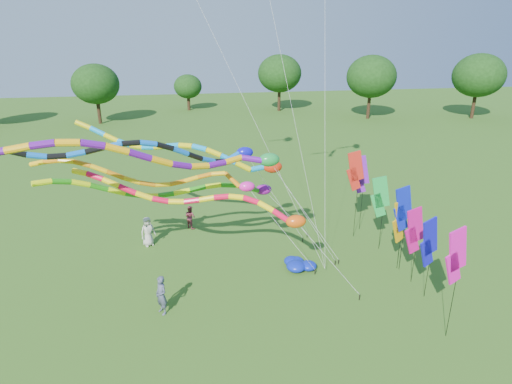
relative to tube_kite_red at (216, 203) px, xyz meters
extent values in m
plane|color=#295C18|center=(3.14, -3.86, -4.47)|extent=(160.00, 160.00, 0.00)
cylinder|color=#382314|center=(37.81, 34.45, -3.34)|extent=(0.50, 0.50, 2.26)
ellipsoid|color=black|center=(37.81, 34.45, -0.39)|extent=(4.76, 4.76, 4.05)
cylinder|color=#382314|center=(28.26, 45.14, -3.08)|extent=(0.50, 0.50, 2.77)
ellipsoid|color=black|center=(28.26, 45.14, 0.53)|extent=(5.84, 5.84, 4.96)
cylinder|color=#382314|center=(15.04, 51.47, -2.67)|extent=(0.50, 0.50, 3.59)
ellipsoid|color=black|center=(15.04, 51.47, 2.02)|extent=(7.58, 7.58, 6.44)
cylinder|color=#382314|center=(0.26, 53.80, -2.75)|extent=(0.50, 0.50, 3.44)
ellipsoid|color=black|center=(0.26, 53.80, 1.74)|extent=(7.26, 7.26, 6.17)
cylinder|color=#382314|center=(-14.12, 49.70, -3.00)|extent=(0.50, 0.50, 2.93)
ellipsoid|color=black|center=(-14.12, 49.70, 0.82)|extent=(6.19, 6.19, 5.26)
cylinder|color=black|center=(6.49, -2.45, -4.32)|extent=(0.05, 0.05, 0.30)
cylinder|color=silver|center=(5.01, -1.91, -2.40)|extent=(0.02, 0.02, 4.76)
ellipsoid|color=#E74F0C|center=(3.54, -1.36, -0.62)|extent=(0.95, 0.61, 0.61)
cylinder|color=#EE0D38|center=(2.90, -1.02, -0.43)|extent=(0.28, 0.28, 0.84)
cylinder|color=yellow|center=(2.28, -0.60, -0.10)|extent=(0.28, 0.28, 0.80)
cylinder|color=#EE0D38|center=(1.65, -0.21, 0.12)|extent=(0.28, 0.28, 0.75)
cylinder|color=yellow|center=(1.00, 0.13, 0.20)|extent=(0.28, 0.28, 0.73)
cylinder|color=#EE0D38|center=(0.33, 0.41, 0.14)|extent=(0.28, 0.28, 0.74)
cylinder|color=yellow|center=(-0.37, 0.62, 0.02)|extent=(0.28, 0.28, 0.75)
cylinder|color=#EE0D38|center=(-1.09, 0.77, -0.10)|extent=(0.28, 0.28, 0.75)
cylinder|color=yellow|center=(-1.83, 0.88, -0.13)|extent=(0.28, 0.28, 0.75)
cylinder|color=#EE0D38|center=(-2.58, 0.96, -0.03)|extent=(0.28, 0.28, 0.77)
cylinder|color=yellow|center=(-3.33, 1.03, 0.21)|extent=(0.28, 0.28, 0.81)
cylinder|color=#EE0D38|center=(-4.07, 1.12, 0.54)|extent=(0.28, 0.28, 0.83)
cylinder|color=yellow|center=(-4.80, 1.24, 0.89)|extent=(0.28, 0.28, 0.81)
cylinder|color=#EE0D38|center=(-5.51, 1.43, 1.18)|extent=(0.28, 0.28, 0.77)
cylinder|color=yellow|center=(-6.19, 1.67, 1.35)|extent=(0.28, 0.28, 0.73)
cylinder|color=black|center=(5.11, 0.16, -4.32)|extent=(0.05, 0.05, 0.30)
cylinder|color=silver|center=(3.33, 0.31, -1.81)|extent=(0.02, 0.02, 5.95)
ellipsoid|color=#F31BA9|center=(1.56, 0.45, 0.58)|extent=(0.77, 0.50, 0.50)
cylinder|color=orange|center=(0.90, 0.77, 0.85)|extent=(0.22, 0.22, 1.00)
cylinder|color=#FFB60D|center=(0.26, 1.10, 1.10)|extent=(0.22, 0.22, 0.67)
cylinder|color=orange|center=(-0.40, 1.14, 1.02)|extent=(0.22, 0.22, 0.68)
cylinder|color=#FFB60D|center=(-1.07, 1.12, 0.88)|extent=(0.22, 0.22, 0.69)
cylinder|color=orange|center=(-1.74, 1.04, 0.77)|extent=(0.22, 0.22, 0.69)
cylinder|color=#FFB60D|center=(-2.42, 0.92, 0.76)|extent=(0.22, 0.22, 0.69)
cylinder|color=orange|center=(-3.10, 0.78, 0.89)|extent=(0.22, 0.22, 0.72)
cylinder|color=#FFB60D|center=(-3.77, 0.65, 1.14)|extent=(0.22, 0.22, 0.76)
cylinder|color=orange|center=(-4.45, 0.55, 1.48)|extent=(0.22, 0.22, 0.77)
cylinder|color=#FFB60D|center=(-5.12, 0.50, 1.82)|extent=(0.22, 0.22, 0.74)
cylinder|color=orange|center=(-5.78, 0.51, 2.08)|extent=(0.22, 0.22, 0.70)
cylinder|color=#FFB60D|center=(-6.44, 0.59, 2.22)|extent=(0.22, 0.22, 0.67)
cylinder|color=orange|center=(-7.10, 0.73, 2.20)|extent=(0.22, 0.22, 0.68)
cylinder|color=#FFB60D|center=(-7.75, 0.93, 2.09)|extent=(0.22, 0.22, 0.70)
cylinder|color=black|center=(6.49, 0.90, -4.32)|extent=(0.05, 0.05, 0.30)
cylinder|color=silver|center=(4.51, 0.45, -1.10)|extent=(0.02, 0.02, 7.39)
ellipsoid|color=#198A32|center=(2.53, 0.00, 1.99)|extent=(0.99, 0.63, 0.63)
cylinder|color=#5C0D90|center=(1.73, 0.05, 2.05)|extent=(0.29, 0.29, 0.97)
cylinder|color=#F1A50C|center=(0.87, 0.02, 2.06)|extent=(0.29, 0.29, 0.86)
cylinder|color=#5C0D90|center=(0.08, -0.33, 2.00)|extent=(0.29, 0.29, 0.86)
cylinder|color=#F1A50C|center=(-0.70, -0.70, 2.06)|extent=(0.29, 0.29, 0.88)
cylinder|color=#5C0D90|center=(-1.48, -1.07, 2.25)|extent=(0.29, 0.29, 0.91)
cylinder|color=#F1A50C|center=(-2.27, -1.43, 2.56)|extent=(0.29, 0.29, 0.93)
cylinder|color=#5C0D90|center=(-3.06, -1.75, 2.94)|extent=(0.29, 0.29, 0.94)
cylinder|color=#F1A50C|center=(-3.87, -2.01, 3.30)|extent=(0.29, 0.29, 0.91)
cylinder|color=#5C0D90|center=(-4.69, -2.20, 3.57)|extent=(0.29, 0.29, 0.87)
cylinder|color=#F1A50C|center=(-5.53, -2.33, 3.70)|extent=(0.29, 0.29, 0.85)
cylinder|color=#5C0D90|center=(-6.38, -2.40, 3.69)|extent=(0.29, 0.29, 0.86)
cylinder|color=#F1A50C|center=(-7.24, -2.43, 3.58)|extent=(0.29, 0.29, 0.88)
cylinder|color=black|center=(5.51, 3.88, -4.32)|extent=(0.05, 0.05, 0.30)
cylinder|color=silver|center=(3.64, 3.20, -1.24)|extent=(0.02, 0.02, 7.11)
ellipsoid|color=#0E0DC0|center=(1.78, 2.53, 1.71)|extent=(0.88, 0.57, 0.57)
cylinder|color=blue|center=(1.10, 2.31, 1.56)|extent=(0.26, 0.26, 0.80)
cylinder|color=black|center=(0.43, 1.99, 1.47)|extent=(0.26, 0.26, 0.77)
cylinder|color=blue|center=(-0.19, 1.56, 1.68)|extent=(0.26, 0.26, 0.80)
cylinder|color=black|center=(-0.83, 1.17, 2.00)|extent=(0.26, 0.26, 0.83)
cylinder|color=blue|center=(-1.48, 0.82, 2.37)|extent=(0.26, 0.26, 0.83)
cylinder|color=black|center=(-2.16, 0.53, 2.70)|extent=(0.26, 0.26, 0.79)
cylinder|color=blue|center=(-2.86, 0.31, 2.92)|extent=(0.26, 0.26, 0.75)
cylinder|color=black|center=(-3.58, 0.14, 3.01)|extent=(0.26, 0.26, 0.74)
cylinder|color=blue|center=(-4.32, 0.03, 2.96)|extent=(0.26, 0.26, 0.76)
cylinder|color=black|center=(-5.07, -0.05, 2.83)|extent=(0.26, 0.26, 0.77)
cylinder|color=blue|center=(-5.83, -0.12, 2.70)|extent=(0.26, 0.26, 0.77)
cylinder|color=black|center=(-6.58, -0.20, 2.65)|extent=(0.26, 0.26, 0.75)
cylinder|color=blue|center=(-7.32, -0.31, 2.74)|extent=(0.26, 0.26, 0.76)
cylinder|color=black|center=(-8.04, -0.47, 2.96)|extent=(0.26, 0.26, 0.79)
cylinder|color=black|center=(6.70, 0.95, -4.32)|extent=(0.05, 0.05, 0.30)
cylinder|color=silver|center=(4.94, 1.54, -1.60)|extent=(0.02, 0.02, 6.36)
ellipsoid|color=red|center=(3.19, 2.12, 0.98)|extent=(0.99, 0.64, 0.64)
cylinder|color=#0C90D5|center=(2.43, 2.16, 0.94)|extent=(0.29, 0.29, 0.86)
cylinder|color=#D9C60B|center=(1.64, 2.16, 1.08)|extent=(0.29, 0.29, 0.85)
cylinder|color=#0C90D5|center=(0.90, 2.33, 1.46)|extent=(0.29, 0.29, 0.84)
cylinder|color=#D9C60B|center=(0.18, 2.56, 1.78)|extent=(0.29, 0.29, 0.80)
cylinder|color=#0C90D5|center=(-0.52, 2.86, 1.98)|extent=(0.29, 0.29, 0.77)
cylinder|color=#D9C60B|center=(-1.19, 3.21, 2.03)|extent=(0.29, 0.29, 0.77)
cylinder|color=#0C90D5|center=(-1.86, 3.61, 1.97)|extent=(0.29, 0.29, 0.79)
cylinder|color=#D9C60B|center=(-2.51, 4.03, 1.84)|extent=(0.29, 0.29, 0.79)
cylinder|color=#0C90D5|center=(-3.17, 4.45, 1.73)|extent=(0.29, 0.29, 0.78)
cylinder|color=#D9C60B|center=(-3.83, 4.84, 1.72)|extent=(0.29, 0.29, 0.77)
cylinder|color=#0C90D5|center=(-4.51, 5.19, 1.84)|extent=(0.29, 0.29, 0.78)
cylinder|color=#D9C60B|center=(-5.21, 5.49, 2.09)|extent=(0.29, 0.29, 0.82)
cylinder|color=#0C90D5|center=(-5.93, 5.71, 2.43)|extent=(0.29, 0.29, 0.84)
cylinder|color=#D9C60B|center=(-6.67, 5.88, 2.78)|extent=(0.29, 0.29, 0.83)
cylinder|color=black|center=(5.96, 4.47, -4.32)|extent=(0.05, 0.05, 0.30)
cylinder|color=silver|center=(4.48, 4.04, -2.49)|extent=(0.02, 0.02, 4.59)
ellipsoid|color=#8D0C8C|center=(3.00, 3.60, -0.79)|extent=(0.93, 0.60, 0.60)
cylinder|color=#259413|center=(2.36, 3.13, -0.56)|extent=(0.27, 0.27, 1.06)
cylinder|color=#E9FF0D|center=(1.66, 2.68, -0.21)|extent=(0.27, 0.27, 0.83)
cylinder|color=#259413|center=(0.88, 2.55, -0.03)|extent=(0.27, 0.27, 0.81)
cylinder|color=#E9FF0D|center=(0.08, 2.47, 0.01)|extent=(0.27, 0.27, 0.81)
cylinder|color=#259413|center=(-0.73, 2.42, -0.07)|extent=(0.27, 0.27, 0.82)
cylinder|color=#E9FF0D|center=(-1.54, 2.38, -0.19)|extent=(0.27, 0.27, 0.82)
cylinder|color=#259413|center=(-2.35, 2.34, -0.27)|extent=(0.27, 0.27, 0.81)
cylinder|color=#E9FF0D|center=(-3.15, 2.25, -0.25)|extent=(0.27, 0.27, 0.80)
cylinder|color=#259413|center=(-3.94, 2.12, -0.09)|extent=(0.27, 0.27, 0.83)
cylinder|color=#E9FF0D|center=(-4.70, 1.92, 0.20)|extent=(0.27, 0.27, 0.86)
cylinder|color=#259413|center=(-5.45, 1.65, 0.56)|extent=(0.27, 0.27, 0.88)
cylinder|color=#E9FF0D|center=(-6.18, 1.33, 0.91)|extent=(0.27, 0.27, 0.86)
cylinder|color=#259413|center=(-6.89, 0.95, 1.17)|extent=(0.27, 0.27, 0.83)
cylinder|color=#E9FF0D|center=(-7.60, 0.55, 1.30)|extent=(0.27, 0.27, 0.82)
cylinder|color=black|center=(5.64, 0.14, -4.32)|extent=(0.04, 0.04, 0.30)
cylinder|color=silver|center=(3.46, 0.59, 5.31)|extent=(0.01, 0.01, 19.48)
cylinder|color=black|center=(5.64, 0.14, -4.32)|extent=(0.04, 0.04, 0.30)
cylinder|color=silver|center=(-0.14, 0.57, 8.11)|extent=(0.01, 0.01, 27.16)
cylinder|color=black|center=(5.64, 0.14, -4.32)|extent=(0.04, 0.04, 0.30)
cylinder|color=silver|center=(6.33, 3.49, 3.70)|extent=(0.01, 0.01, 17.16)
cylinder|color=black|center=(9.67, 5.06, -2.16)|extent=(0.02, 0.02, 4.61)
cube|color=purple|center=(9.47, 5.15, -0.46)|extent=(1.08, 0.56, 1.93)
cube|color=purple|center=(9.40, 5.18, -1.26)|extent=(0.95, 0.49, 1.51)
cylinder|color=black|center=(9.70, -2.72, -2.54)|extent=(0.02, 0.02, 3.85)
cube|color=#110EC5|center=(9.49, -2.79, -1.21)|extent=(1.12, 0.44, 1.93)
cube|color=#110EC5|center=(9.42, -2.82, -2.01)|extent=(0.98, 0.40, 1.51)
cylinder|color=black|center=(9.73, -0.16, -2.24)|extent=(0.02, 0.02, 4.46)
cube|color=#0D1CB8|center=(9.52, -0.19, -0.61)|extent=(1.16, 0.23, 1.93)
cube|color=#0D1CB8|center=(9.44, -0.20, -1.41)|extent=(1.01, 0.21, 1.51)
cylinder|color=black|center=(8.88, 4.13, -1.86)|extent=(0.02, 0.02, 5.21)
cube|color=red|center=(8.66, 4.12, 0.14)|extent=(1.16, 0.12, 1.93)
cube|color=red|center=(8.58, 4.12, -0.66)|extent=(1.01, 0.12, 1.51)
cylinder|color=black|center=(9.69, 0.00, -2.59)|extent=(0.02, 0.02, 3.76)
cube|color=orange|center=(9.49, -0.09, -1.31)|extent=(1.10, 0.53, 1.93)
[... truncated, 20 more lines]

